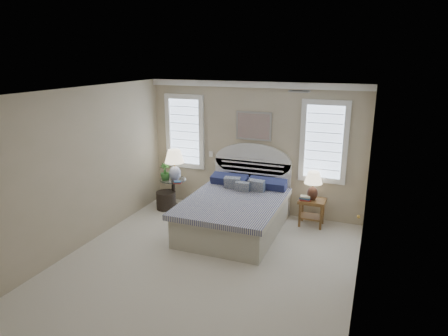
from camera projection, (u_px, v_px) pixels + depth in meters
floor at (205, 265)px, 6.30m from camera, size 4.50×5.00×0.01m
ceiling at (203, 92)px, 5.56m from camera, size 4.50×5.00×0.01m
wall_back at (254, 148)px, 8.17m from camera, size 4.50×0.02×2.70m
wall_left at (82, 169)px, 6.72m from camera, size 0.02×5.00×2.70m
wall_right at (363, 203)px, 5.15m from camera, size 0.02×5.00×2.70m
crown_molding at (254, 84)px, 7.78m from camera, size 4.50×0.08×0.12m
hvac_vent at (299, 91)px, 5.87m from camera, size 0.30×0.20×0.02m
switch_plate at (211, 154)px, 8.55m from camera, size 0.08×0.01×0.12m
window_left at (185, 132)px, 8.63m from camera, size 0.90×0.06×1.60m
window_right at (324, 142)px, 7.60m from camera, size 0.90×0.06×1.60m
painting at (254, 126)px, 8.01m from camera, size 0.74×0.04×0.58m
closet_door at (365, 187)px, 6.27m from camera, size 0.02×1.80×2.40m
bed at (236, 210)px, 7.50m from camera, size 1.72×2.28×1.47m
side_table_left at (173, 190)px, 8.61m from camera, size 0.56×0.56×0.63m
nightstand_right at (312, 207)px, 7.67m from camera, size 0.50×0.40×0.53m
floor_pot at (166, 200)px, 8.56m from camera, size 0.51×0.51×0.38m
lamp_left at (175, 161)px, 8.38m from camera, size 0.42×0.42×0.67m
lamp_right at (313, 182)px, 7.56m from camera, size 0.40×0.40×0.56m
potted_plant at (165, 172)px, 8.44m from camera, size 0.27×0.27×0.37m
books_left at (178, 182)px, 8.27m from camera, size 0.19×0.16×0.04m
books_right at (305, 198)px, 7.59m from camera, size 0.21×0.15×0.08m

